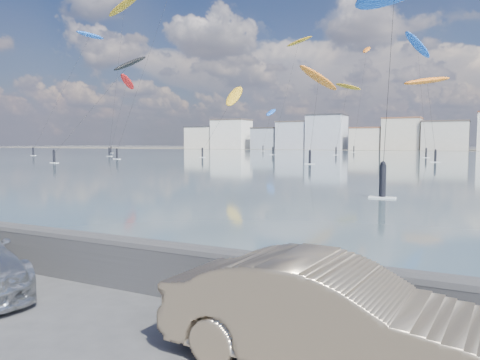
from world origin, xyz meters
The scene contains 18 objects.
ground centered at (0.00, 0.00, 0.00)m, with size 700.00×700.00×0.00m, color #333335.
bay_water centered at (0.00, 91.50, 0.01)m, with size 500.00×177.00×0.00m, color #39555E.
far_shore_strip centered at (0.00, 200.00, 0.01)m, with size 500.00×60.00×0.00m, color #4C473D.
seawall centered at (0.00, 2.70, 0.58)m, with size 400.00×0.36×1.08m.
far_buildings centered at (1.31, 186.00, 6.03)m, with size 240.79×13.26×14.60m.
car_champagne centered at (3.72, 1.19, 0.74)m, with size 1.56×4.46×1.47m, color tan.
kitesurfer_0 centered at (-25.07, 115.38, 16.85)m, with size 7.73×14.23×18.91m.
kitesurfer_3 centered at (-18.17, 69.46, 13.23)m, with size 6.68×18.06×15.57m.
kitesurfer_4 centered at (-46.33, 56.43, 15.62)m, with size 5.26×17.48×18.08m.
kitesurfer_5 centered at (-2.53, 77.68, 12.82)m, with size 8.14×11.32×14.10m.
kitesurfer_6 centered at (-7.44, 106.02, 24.01)m, with size 7.72×17.76×27.26m.
kitesurfer_8 centered at (-62.72, 153.36, 13.77)m, with size 3.85×14.76×15.87m.
kitesurfer_10 centered at (-38.48, 115.57, 29.48)m, with size 9.60×19.17×31.20m.
kitesurfer_11 centered at (-81.66, 83.79, 29.24)m, with size 5.57×21.31×30.39m.
kitesurfer_12 centered at (-87.22, 103.79, 20.29)m, with size 3.60×12.03×23.26m.
kitesurfer_16 centered at (-68.71, 81.78, 34.40)m, with size 10.00×11.39×37.37m.
kitesurfer_17 centered at (-27.17, 146.00, 31.35)m, with size 3.68×12.57×34.06m.
kitesurfer_19 centered at (-40.73, 82.82, 12.51)m, with size 5.24×12.82×15.65m.
Camera 1 is at (5.39, -4.59, 2.98)m, focal length 35.00 mm.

